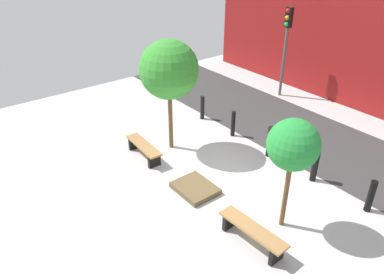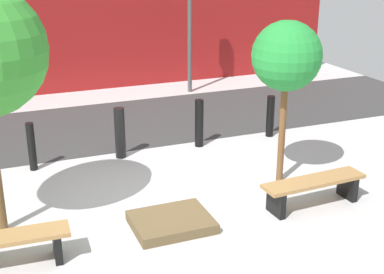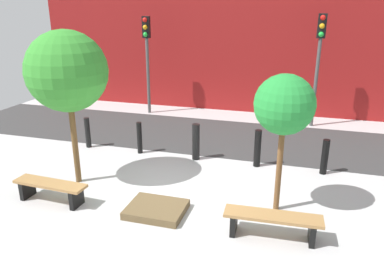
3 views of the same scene
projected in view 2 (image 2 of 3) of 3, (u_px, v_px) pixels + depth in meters
name	position (u px, v px, depth m)	size (l,w,h in m)	color
ground_plane	(158.00, 208.00, 8.57)	(18.00, 18.00, 0.00)	#B6B6B6
road_strip	(99.00, 126.00, 12.37)	(18.00, 3.57, 0.01)	#373737
building_facade	(66.00, 13.00, 14.71)	(16.20, 0.50, 4.38)	maroon
bench_left	(6.00, 245.00, 6.90)	(1.66, 0.48, 0.46)	black
bench_right	(314.00, 187.00, 8.53)	(1.78, 0.50, 0.46)	black
planter_bed	(171.00, 222.00, 7.98)	(1.16, 0.94, 0.15)	brown
tree_behind_right_bench	(287.00, 57.00, 8.79)	(1.17, 1.17, 2.84)	brown
bollard_left	(32.00, 147.00, 9.86)	(0.15, 0.15, 0.92)	black
bollard_center	(120.00, 133.00, 10.43)	(0.21, 0.21, 1.01)	black
bollard_right	(199.00, 123.00, 11.01)	(0.18, 0.18, 1.00)	black
bollard_far_right	(270.00, 116.00, 11.61)	(0.17, 0.17, 0.91)	black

